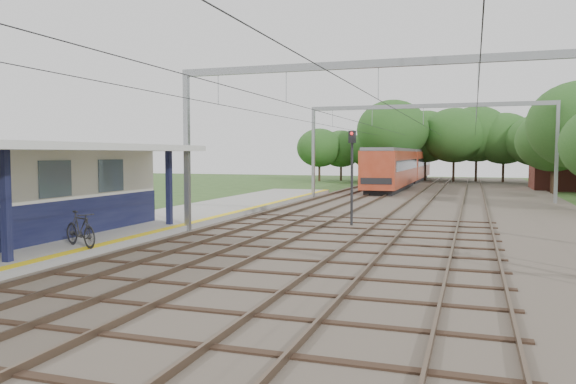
% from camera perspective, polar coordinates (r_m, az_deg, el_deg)
% --- Properties ---
extents(ground, '(160.00, 160.00, 0.00)m').
position_cam_1_polar(ground, '(9.99, -26.82, -16.63)').
color(ground, '#2D4C1E').
rests_on(ground, ground).
extents(ballast_bed, '(18.00, 90.00, 0.10)m').
position_cam_1_polar(ballast_bed, '(36.80, 14.03, -1.48)').
color(ballast_bed, '#473D33').
rests_on(ballast_bed, ground).
extents(platform, '(5.00, 52.00, 0.35)m').
position_cam_1_polar(platform, '(25.19, -16.24, -3.68)').
color(platform, gray).
rests_on(platform, ground).
extents(yellow_stripe, '(0.45, 52.00, 0.01)m').
position_cam_1_polar(yellow_stripe, '(23.97, -11.81, -3.55)').
color(yellow_stripe, yellow).
rests_on(yellow_stripe, platform).
extents(rail_tracks, '(11.80, 88.00, 0.15)m').
position_cam_1_polar(rail_tracks, '(37.06, 10.18, -1.20)').
color(rail_tracks, brown).
rests_on(rail_tracks, ballast_bed).
extents(catenary_system, '(17.22, 88.00, 7.00)m').
position_cam_1_polar(catenary_system, '(32.07, 12.45, 7.53)').
color(catenary_system, gray).
rests_on(catenary_system, ground).
extents(tree_band, '(31.72, 30.88, 8.82)m').
position_cam_1_polar(tree_band, '(63.75, 15.81, 5.10)').
color(tree_band, '#382619').
rests_on(tree_band, ground).
extents(bicycle, '(2.03, 1.34, 1.19)m').
position_cam_1_polar(bicycle, '(19.81, -20.34, -3.55)').
color(bicycle, black).
rests_on(bicycle, platform).
extents(train, '(2.91, 36.28, 3.83)m').
position_cam_1_polar(train, '(62.24, 11.69, 2.63)').
color(train, black).
rests_on(train, ballast_bed).
extents(signal_post, '(0.36, 0.32, 4.50)m').
position_cam_1_polar(signal_post, '(26.19, 6.52, 2.64)').
color(signal_post, black).
rests_on(signal_post, ground).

